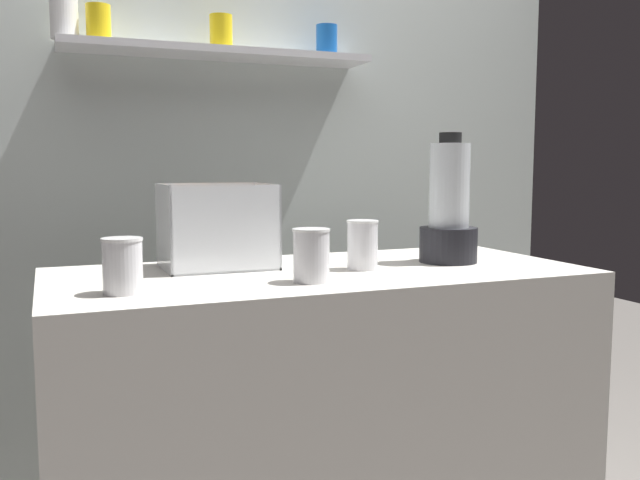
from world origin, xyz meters
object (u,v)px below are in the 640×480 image
juice_cup_beet_far_left (123,269)px  juice_cup_carrot_middle (362,247)px  blender_pitcher (448,212)px  juice_cup_carrot_left (311,257)px  carrot_display_bin (218,240)px

juice_cup_beet_far_left → juice_cup_carrot_middle: juice_cup_carrot_middle is taller
blender_pitcher → juice_cup_beet_far_left: bearing=-170.6°
juice_cup_beet_far_left → juice_cup_carrot_middle: bearing=10.6°
juice_cup_carrot_left → blender_pitcher: bearing=19.3°
juice_cup_beet_far_left → juice_cup_carrot_middle: (0.63, 0.12, 0.01)m
juice_cup_carrot_middle → juice_cup_beet_far_left: bearing=-169.4°
carrot_display_bin → juice_cup_carrot_left: (0.15, -0.31, -0.02)m
carrot_display_bin → blender_pitcher: bearing=-12.5°
blender_pitcher → juice_cup_carrot_left: blender_pitcher is taller
carrot_display_bin → juice_cup_carrot_middle: carrot_display_bin is taller
carrot_display_bin → juice_cup_carrot_left: bearing=-64.0°
blender_pitcher → juice_cup_beet_far_left: blender_pitcher is taller
juice_cup_carrot_left → juice_cup_carrot_middle: juice_cup_carrot_middle is taller
carrot_display_bin → juice_cup_carrot_middle: bearing=-26.6°
blender_pitcher → juice_cup_carrot_middle: blender_pitcher is taller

